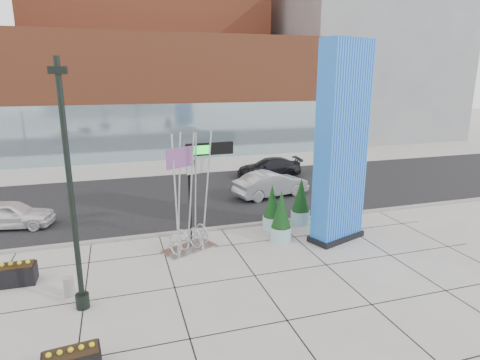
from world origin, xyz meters
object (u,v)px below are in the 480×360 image
object	(u,v)px
car_silver_mid	(271,184)
lamp_post	(73,214)
blue_pylon	(341,148)
car_white_west	(11,215)
overhead_street_sign	(206,158)
public_art_sculpture	(189,220)
concrete_bollard	(69,287)

from	to	relation	value
car_silver_mid	lamp_post	bearing A→B (deg)	120.66
blue_pylon	lamp_post	xyz separation A→B (m)	(-10.75, -2.66, -1.05)
car_white_west	blue_pylon	bearing A→B (deg)	-101.08
overhead_street_sign	car_white_west	world-z (taller)	overhead_street_sign
blue_pylon	public_art_sculpture	xyz separation A→B (m)	(-6.64, 0.82, -2.90)
concrete_bollard	car_silver_mid	distance (m)	14.10
blue_pylon	car_silver_mid	bearing A→B (deg)	72.90
blue_pylon	public_art_sculpture	world-z (taller)	blue_pylon
blue_pylon	overhead_street_sign	xyz separation A→B (m)	(-5.69, 1.53, -0.39)
car_white_west	lamp_post	bearing A→B (deg)	-144.93
car_white_west	public_art_sculpture	bearing A→B (deg)	-111.84
lamp_post	public_art_sculpture	bearing A→B (deg)	40.33
concrete_bollard	car_silver_mid	xyz separation A→B (m)	(10.87, 8.97, 0.44)
blue_pylon	lamp_post	size ratio (longest dim) A/B	1.13
lamp_post	car_silver_mid	bearing A→B (deg)	43.60
car_silver_mid	overhead_street_sign	bearing A→B (deg)	123.99
concrete_bollard	overhead_street_sign	world-z (taller)	overhead_street_sign
lamp_post	public_art_sculpture	size ratio (longest dim) A/B	1.53
lamp_post	overhead_street_sign	size ratio (longest dim) A/B	1.74
concrete_bollard	car_white_west	bearing A→B (deg)	113.36
blue_pylon	car_silver_mid	distance (m)	8.02
car_white_west	car_silver_mid	world-z (taller)	car_silver_mid
lamp_post	car_silver_mid	size ratio (longest dim) A/B	1.64
overhead_street_sign	car_silver_mid	distance (m)	8.38
blue_pylon	car_white_west	xyz separation A→B (m)	(-14.56, 5.98, -3.56)
overhead_street_sign	public_art_sculpture	bearing A→B (deg)	-147.06
blue_pylon	car_silver_mid	size ratio (longest dim) A/B	1.85
overhead_street_sign	car_silver_mid	world-z (taller)	overhead_street_sign
overhead_street_sign	car_white_west	distance (m)	10.42
public_art_sculpture	overhead_street_sign	bearing A→B (deg)	11.84
public_art_sculpture	car_white_west	size ratio (longest dim) A/B	1.29
concrete_bollard	public_art_sculpture	bearing A→B (deg)	29.22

